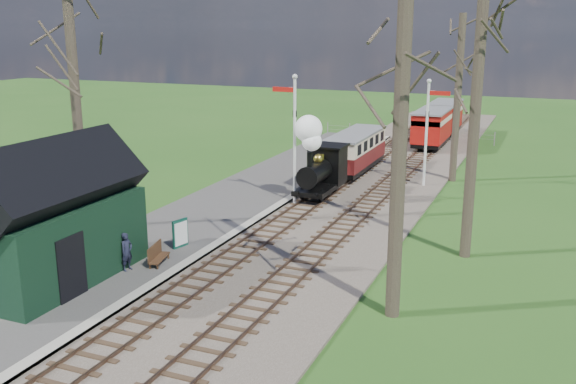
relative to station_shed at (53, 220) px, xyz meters
name	(u,v)px	position (x,y,z in m)	size (l,w,h in m)	color
ground	(82,368)	(4.30, -4.00, -2.27)	(140.00, 140.00, 0.00)	#28561B
distant_hills	(461,236)	(5.70, 60.38, -18.47)	(114.40, 48.00, 22.02)	#385B23
ballast_bed	(369,181)	(5.60, 18.00, -2.22)	(8.00, 60.00, 0.10)	brown
track_near	(346,178)	(4.30, 18.00, -2.17)	(1.60, 60.00, 0.15)	brown
track_far	(392,182)	(6.90, 18.00, -2.17)	(1.60, 60.00, 0.15)	brown
platform	(223,208)	(0.80, 10.00, -2.17)	(5.00, 44.00, 0.20)	#474442
coping_strip	(268,213)	(3.10, 10.00, -2.16)	(0.40, 44.00, 0.21)	#B2AD9E
station_shed	(53,220)	(0.00, 0.00, 0.00)	(3.25, 6.30, 4.78)	black
semaphore_near	(293,130)	(3.53, 12.00, 1.35)	(1.22, 0.24, 6.22)	silver
semaphore_far	(428,125)	(8.67, 18.00, 1.08)	(1.22, 0.24, 5.72)	silver
bare_trees	(286,115)	(5.63, 6.10, 2.94)	(15.51, 22.39, 12.00)	#382D23
fence_line	(407,133)	(4.60, 32.00, -1.72)	(12.60, 0.08, 1.00)	slate
locomotive	(320,161)	(4.29, 13.56, -0.34)	(1.66, 3.87, 4.15)	black
coach	(355,150)	(4.30, 19.62, -0.85)	(1.94, 6.64, 2.04)	black
red_carriage_a	(432,127)	(6.90, 29.23, -0.78)	(2.05, 5.08, 2.16)	black
red_carriage_b	(445,117)	(6.90, 34.73, -0.78)	(2.05, 5.08, 2.16)	black
sign_board	(180,233)	(2.05, 4.31, -1.52)	(0.26, 0.74, 1.09)	#0D3F30
bench	(157,254)	(2.20, 2.49, -1.73)	(0.63, 1.29, 0.71)	#422917
person	(127,252)	(1.64, 1.56, -1.40)	(0.49, 0.32, 1.34)	#1A1C2F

